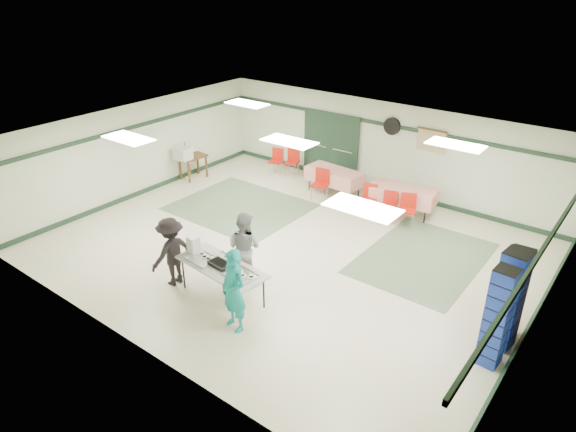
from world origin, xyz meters
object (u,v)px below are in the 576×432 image
Objects in this scene: chair_a at (390,203)px; office_printer at (183,153)px; chair_loose_a at (293,159)px; chair_b at (369,196)px; serving_table at (221,268)px; dining_table_b at (334,176)px; volunteer_dark at (172,252)px; crate_stack_blue_b at (497,318)px; crate_stack_blue_a at (508,300)px; volunteer_grey at (244,247)px; dining_table_a at (402,194)px; chair_loose_b at (277,158)px; crate_stack_red at (514,294)px; printer_table at (193,159)px; volunteer_teal at (234,291)px; broom at (188,160)px; chair_d at (321,181)px; chair_c at (408,206)px.

office_printer is at bearing 177.77° from chair_a.
office_printer is at bearing -149.84° from chair_loose_a.
serving_table is at bearing -110.08° from chair_b.
chair_loose_a reaches higher than dining_table_b.
volunteer_dark is 6.39m from crate_stack_blue_b.
crate_stack_blue_a is at bearing -14.49° from office_printer.
dining_table_a is at bearing -109.00° from volunteer_grey.
crate_stack_blue_b is (5.05, 0.59, 0.14)m from volunteer_grey.
crate_stack_blue_b is at bearing -56.42° from chair_b.
chair_loose_b is (-3.40, 5.37, -0.29)m from volunteer_grey.
chair_loose_a is 1.04× the size of chair_loose_b.
printer_table is (-10.30, 1.86, -0.25)m from crate_stack_red.
volunteer_grey is at bearing 136.25° from volunteer_teal.
chair_a is at bearing -25.15° from chair_loose_b.
dining_table_a is at bearing 19.76° from printer_table.
serving_table is at bearing -27.04° from broom.
chair_a is 0.95× the size of chair_b.
chair_loose_b is (-2.30, 0.84, -0.05)m from chair_d.
chair_d is 1.02× the size of printer_table.
volunteer_dark is at bearing -35.81° from broom.
volunteer_dark is 3.16× the size of office_printer.
crate_stack_blue_b is (6.07, -4.50, 0.37)m from dining_table_b.
chair_a is 0.66× the size of broom.
chair_loose_b reaches higher than serving_table.
chair_d is (-1.18, 5.31, -0.15)m from serving_table.
serving_table is 5.53m from chair_c.
volunteer_teal is 4.54m from crate_stack_blue_b.
volunteer_dark is 1.89× the size of chair_a.
office_printer is at bearing -149.68° from dining_table_b.
crate_stack_blue_a is 10.46m from office_printer.
chair_b is 1.76× the size of office_printer.
office_printer is (-5.74, -1.48, 0.41)m from chair_b.
crate_stack_red is (6.19, 2.58, 0.12)m from volunteer_dark.
volunteer_grey reaches higher than chair_b.
printer_table is at bearing 85.64° from office_printer.
volunteer_dark is at bearing -157.35° from crate_stack_red.
crate_stack_blue_b reaches higher than chair_loose_b.
chair_a is at bearing 156.67° from chair_c.
chair_a is at bearing -10.69° from dining_table_b.
volunteer_dark is 6.83m from chair_loose_a.
chair_b is 5.94m from office_printer.
dining_table_a is at bearing 23.69° from chair_b.
chair_d is (-2.21, 0.01, 0.07)m from chair_a.
volunteer_grey is 0.86× the size of crate_stack_blue_b.
office_printer is at bearing -36.00° from volunteer_grey.
office_printer is 0.41m from broom.
volunteer_grey reaches higher than chair_loose_a.
chair_loose_a is at bearing -162.27° from volunteer_dark.
crate_stack_blue_b is at bearing -4.63° from broom.
volunteer_teal is 1.64m from volunteer_grey.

